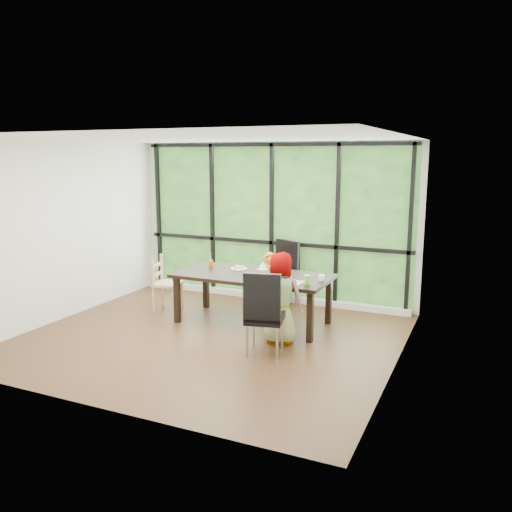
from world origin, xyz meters
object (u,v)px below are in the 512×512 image
(chair_interior_leather, at_px, (265,312))
(tissue_box, at_px, (263,273))
(orange_cup, at_px, (211,264))
(white_mug, at_px, (322,278))
(child_toddler, at_px, (269,282))
(chair_end_beech, at_px, (168,284))
(dining_table, at_px, (253,299))
(green_cup, at_px, (307,280))
(plate_near, at_px, (288,281))
(plate_far, at_px, (239,269))
(chair_window_leather, at_px, (280,273))
(child_older, at_px, (280,298))

(chair_interior_leather, relative_size, tissue_box, 7.31)
(orange_cup, relative_size, white_mug, 1.23)
(child_toddler, height_order, orange_cup, child_toddler)
(chair_end_beech, relative_size, child_toddler, 0.93)
(dining_table, distance_m, green_cup, 1.07)
(plate_near, height_order, white_mug, white_mug)
(chair_end_beech, bearing_deg, plate_far, -91.01)
(child_toddler, height_order, green_cup, child_toddler)
(dining_table, xyz_separation_m, white_mug, (1.05, 0.02, 0.42))
(green_cup, bearing_deg, chair_end_beech, 173.40)
(plate_far, bearing_deg, white_mug, -8.53)
(dining_table, relative_size, chair_window_leather, 2.12)
(chair_end_beech, height_order, child_older, child_older)
(plate_far, distance_m, orange_cup, 0.48)
(dining_table, height_order, chair_window_leather, chair_window_leather)
(child_toddler, xyz_separation_m, white_mug, (1.05, -0.62, 0.31))
(chair_window_leather, height_order, chair_interior_leather, same)
(chair_end_beech, relative_size, plate_near, 3.61)
(plate_near, distance_m, orange_cup, 1.51)
(chair_end_beech, distance_m, orange_cup, 0.80)
(plate_far, relative_size, plate_near, 1.01)
(dining_table, bearing_deg, orange_cup, 166.05)
(chair_interior_leather, relative_size, white_mug, 12.81)
(chair_window_leather, height_order, plate_near, chair_window_leather)
(chair_interior_leather, bearing_deg, white_mug, -123.08)
(dining_table, height_order, child_older, child_older)
(chair_interior_leather, bearing_deg, chair_window_leather, -85.59)
(plate_far, distance_m, plate_near, 1.07)
(chair_interior_leather, relative_size, chair_end_beech, 1.20)
(dining_table, distance_m, plate_near, 0.77)
(plate_near, bearing_deg, child_older, -83.91)
(white_mug, relative_size, tissue_box, 0.57)
(plate_far, xyz_separation_m, plate_near, (0.97, -0.44, -0.00))
(plate_near, height_order, orange_cup, orange_cup)
(plate_near, relative_size, white_mug, 2.95)
(green_cup, distance_m, tissue_box, 0.73)
(chair_window_leather, distance_m, white_mug, 1.49)
(child_toddler, xyz_separation_m, plate_near, (0.63, -0.85, 0.27))
(plate_far, distance_m, white_mug, 1.41)
(white_mug, bearing_deg, green_cup, -110.24)
(white_mug, bearing_deg, child_toddler, 149.45)
(chair_end_beech, bearing_deg, tissue_box, -106.88)
(chair_window_leather, bearing_deg, chair_end_beech, -128.98)
(chair_interior_leather, bearing_deg, chair_end_beech, -37.93)
(child_older, relative_size, plate_far, 4.93)
(child_toddler, bearing_deg, tissue_box, -76.27)
(child_toddler, bearing_deg, chair_interior_leather, -71.03)
(dining_table, distance_m, child_toddler, 0.65)
(chair_end_beech, relative_size, white_mug, 10.68)
(tissue_box, bearing_deg, child_toddler, 105.75)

